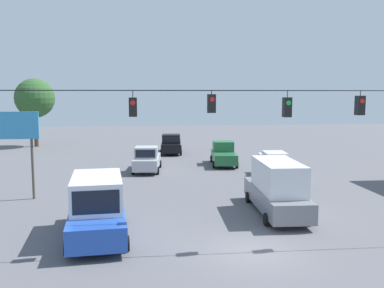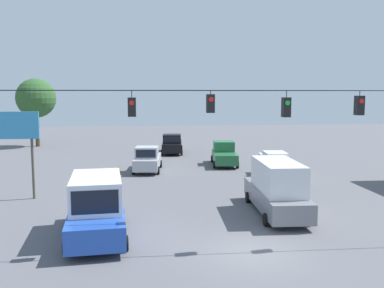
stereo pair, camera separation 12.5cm
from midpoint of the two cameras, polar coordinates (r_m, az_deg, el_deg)
ground_plane at (r=18.25m, az=7.87°, el=-14.13°), size 140.00×140.00×0.00m
overhead_signal_span at (r=18.04m, az=7.56°, el=0.64°), size 22.28×0.38×7.08m
pickup_truck_silver_withflow_far at (r=36.01m, az=-6.13°, el=-2.09°), size 2.54×5.22×2.12m
sedan_white_oncoming_far at (r=33.95m, az=10.84°, el=-2.63°), size 2.22×4.67×1.97m
box_truck_grey_crossing_near at (r=23.62m, az=11.11°, el=-5.73°), size 2.53×7.05×2.91m
pickup_truck_black_withflow_deep at (r=46.60m, az=-2.86°, el=-0.05°), size 2.58×5.65×2.12m
box_truck_blue_parked_shoulder at (r=20.14m, az=-12.70°, el=-8.16°), size 3.06×6.51×2.74m
pickup_truck_green_oncoming_deep at (r=39.11m, az=4.14°, el=-1.37°), size 2.55×5.31×2.12m
traffic_cone_nearest at (r=21.47m, az=-12.72°, el=-10.12°), size 0.36×0.36×0.63m
traffic_cone_second at (r=24.25m, az=-11.72°, el=-8.14°), size 0.36×0.36×0.63m
traffic_cone_third at (r=27.08m, az=-11.23°, el=-6.55°), size 0.36×0.36×0.63m
traffic_cone_fourth at (r=29.92m, az=-10.57°, el=-5.27°), size 0.36×0.36×0.63m
traffic_cone_fifth at (r=32.90m, az=-10.08°, el=-4.17°), size 0.36×0.36×0.63m
traffic_cone_farthest at (r=35.55m, az=-9.93°, el=-3.35°), size 0.36×0.36×0.63m
roadside_billboard at (r=28.13m, az=-22.87°, el=1.00°), size 3.08×0.16×5.40m
tree_horizon_left at (r=55.73m, az=-20.29°, el=5.73°), size 4.78×4.78×8.33m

